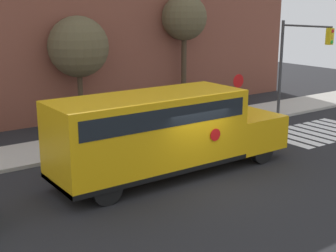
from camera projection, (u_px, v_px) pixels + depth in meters
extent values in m
plane|color=black|center=(202.00, 183.00, 16.28)|extent=(60.00, 60.00, 0.00)
cube|color=#B2ADA3|center=(112.00, 139.00, 21.39)|extent=(44.00, 3.00, 0.15)
cube|color=brown|center=(52.00, 34.00, 25.41)|extent=(32.00, 4.00, 9.01)
cube|color=white|center=(284.00, 140.00, 21.50)|extent=(0.50, 3.20, 0.01)
cube|color=white|center=(294.00, 138.00, 21.89)|extent=(0.50, 3.20, 0.01)
cube|color=white|center=(304.00, 135.00, 22.28)|extent=(0.50, 3.20, 0.01)
cube|color=white|center=(313.00, 133.00, 22.68)|extent=(0.50, 3.20, 0.01)
cube|color=white|center=(322.00, 131.00, 23.07)|extent=(0.50, 3.20, 0.01)
cube|color=white|center=(331.00, 129.00, 23.46)|extent=(0.50, 3.20, 0.01)
cube|color=#EAA80F|center=(149.00, 132.00, 16.24)|extent=(6.99, 2.50, 2.59)
cube|color=#EAA80F|center=(245.00, 130.00, 19.01)|extent=(2.32, 2.50, 1.32)
cube|color=black|center=(150.00, 165.00, 16.54)|extent=(6.99, 2.54, 0.16)
cube|color=black|center=(149.00, 111.00, 16.05)|extent=(6.43, 2.53, 0.64)
cylinder|color=red|center=(215.00, 135.00, 16.33)|extent=(0.44, 0.02, 0.44)
cylinder|color=black|center=(225.00, 138.00, 19.95)|extent=(1.00, 0.30, 1.00)
cylinder|color=black|center=(262.00, 151.00, 18.24)|extent=(1.00, 0.30, 1.00)
cylinder|color=black|center=(77.00, 170.00, 16.12)|extent=(1.00, 0.30, 1.00)
cylinder|color=black|center=(107.00, 189.00, 14.41)|extent=(1.00, 0.30, 1.00)
cylinder|color=#38383A|center=(237.00, 102.00, 24.11)|extent=(0.07, 0.07, 2.31)
cylinder|color=red|center=(238.00, 81.00, 23.80)|extent=(0.69, 0.03, 0.69)
cylinder|color=#38383A|center=(281.00, 69.00, 25.65)|extent=(0.16, 0.16, 5.24)
cylinder|color=#38383A|center=(306.00, 26.00, 23.85)|extent=(0.10, 3.07, 0.10)
cube|color=yellow|center=(330.00, 36.00, 22.83)|extent=(0.28, 0.28, 0.80)
cylinder|color=red|center=(333.00, 31.00, 22.64)|extent=(0.18, 0.02, 0.18)
cylinder|color=#EAB214|center=(332.00, 37.00, 22.71)|extent=(0.18, 0.02, 0.18)
cylinder|color=green|center=(332.00, 42.00, 22.77)|extent=(0.18, 0.02, 0.18)
cylinder|color=#423323|center=(81.00, 95.00, 24.15)|extent=(0.27, 0.27, 3.07)
sphere|color=brown|center=(78.00, 47.00, 23.54)|extent=(3.08, 3.08, 3.08)
cylinder|color=#423323|center=(184.00, 70.00, 27.84)|extent=(0.31, 0.31, 4.54)
sphere|color=brown|center=(184.00, 17.00, 27.07)|extent=(2.64, 2.64, 2.64)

